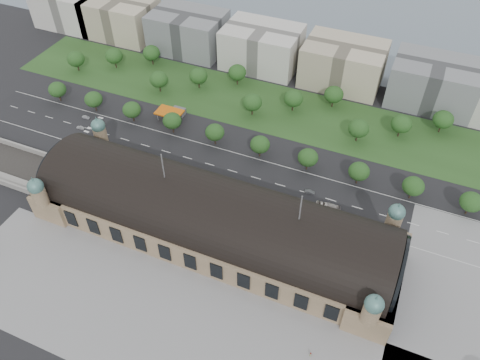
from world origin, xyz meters
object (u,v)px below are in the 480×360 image
at_px(parked_car_4, 170,172).
at_px(bus_west, 242,188).
at_px(parked_car_3, 125,165).
at_px(traffic_car_4, 233,183).
at_px(traffic_car_0, 80,127).
at_px(traffic_car_5, 310,192).
at_px(traffic_car_6, 400,232).
at_px(parked_car_2, 130,160).
at_px(bus_mid, 243,190).
at_px(bus_east, 328,207).
at_px(traffic_car_2, 118,153).
at_px(parked_car_6, 168,179).
at_px(petrol_station, 174,112).
at_px(traffic_car_1, 86,117).
at_px(parked_car_5, 195,184).
at_px(parked_car_0, 97,156).
at_px(parked_car_1, 149,169).

bearing_deg(parked_car_4, bus_west, 74.56).
bearing_deg(parked_car_3, traffic_car_4, 68.96).
height_order(traffic_car_0, traffic_car_5, traffic_car_0).
relative_size(traffic_car_6, parked_car_2, 1.11).
relative_size(traffic_car_4, bus_west, 0.33).
xyz_separation_m(bus_west, bus_mid, (1.10, -0.88, 0.06)).
xyz_separation_m(parked_car_2, bus_east, (96.29, 7.00, 0.75)).
bearing_deg(traffic_car_0, traffic_car_2, 68.67).
xyz_separation_m(parked_car_6, bus_mid, (35.18, 6.00, 1.06)).
relative_size(traffic_car_2, bus_mid, 0.38).
bearing_deg(petrol_station, traffic_car_6, -15.38).
bearing_deg(parked_car_4, parked_car_2, -110.06).
bearing_deg(bus_mid, traffic_car_6, -88.64).
distance_m(traffic_car_1, bus_east, 137.72).
xyz_separation_m(petrol_station, bus_west, (54.92, -37.40, -1.31)).
height_order(traffic_car_2, parked_car_5, parked_car_5).
height_order(traffic_car_2, parked_car_2, parked_car_2).
bearing_deg(bus_west, traffic_car_5, -64.52).
bearing_deg(parked_car_0, parked_car_4, 68.55).
height_order(traffic_car_1, parked_car_1, parked_car_1).
bearing_deg(petrol_station, parked_car_5, -51.51).
height_order(traffic_car_1, bus_west, bus_west).
bearing_deg(parked_car_1, traffic_car_5, 64.13).
height_order(parked_car_4, parked_car_5, parked_car_5).
bearing_deg(petrol_station, parked_car_1, -78.05).
distance_m(parked_car_1, parked_car_5, 24.96).
bearing_deg(bus_west, traffic_car_0, 90.27).
bearing_deg(traffic_car_2, bus_west, 90.11).
xyz_separation_m(traffic_car_1, bus_mid, (99.20, -18.10, 1.03)).
bearing_deg(traffic_car_6, traffic_car_5, -107.87).
height_order(traffic_car_0, parked_car_0, traffic_car_0).
relative_size(traffic_car_2, parked_car_5, 0.91).
bearing_deg(parked_car_3, traffic_car_6, 63.24).
xyz_separation_m(bus_mid, bus_east, (37.89, 5.00, -0.19)).
bearing_deg(traffic_car_5, traffic_car_6, -103.44).
relative_size(traffic_car_0, traffic_car_4, 1.18).
xyz_separation_m(parked_car_4, bus_east, (74.66, 7.00, 0.81)).
bearing_deg(parked_car_3, parked_car_0, -121.13).
xyz_separation_m(traffic_car_5, parked_car_1, (-75.07, -15.16, -0.07)).
xyz_separation_m(traffic_car_4, parked_car_4, (-30.21, -5.31, 0.05)).
distance_m(parked_car_5, bus_west, 21.71).
bearing_deg(traffic_car_2, parked_car_4, 85.28).
xyz_separation_m(traffic_car_0, parked_car_3, (37.45, -15.64, -0.01)).
relative_size(traffic_car_5, traffic_car_6, 0.79).
distance_m(parked_car_6, bus_east, 73.90).
bearing_deg(petrol_station, bus_east, -19.52).
bearing_deg(parked_car_2, bus_mid, 58.67).
bearing_deg(bus_west, bus_mid, -123.31).
bearing_deg(traffic_car_2, parked_car_1, 78.23).
bearing_deg(traffic_car_2, traffic_car_0, -108.11).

